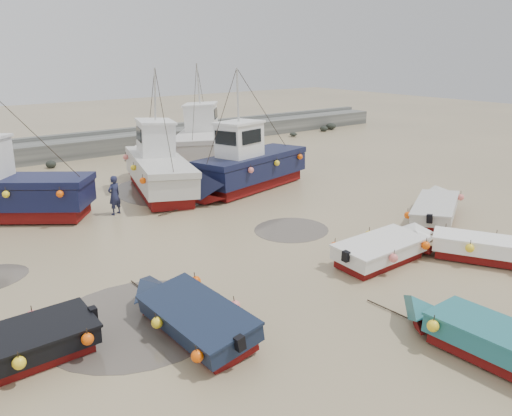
# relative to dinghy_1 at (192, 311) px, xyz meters

# --- Properties ---
(ground) EXTENTS (120.00, 120.00, 0.00)m
(ground) POSITION_rel_dinghy_1_xyz_m (3.33, 2.25, -0.55)
(ground) COLOR tan
(ground) RESTS_ON ground
(seawall) EXTENTS (60.00, 4.92, 1.50)m
(seawall) POSITION_rel_dinghy_1_xyz_m (3.38, 24.24, 0.08)
(seawall) COLOR slate
(seawall) RESTS_ON ground
(puddle_a) EXTENTS (5.26, 5.26, 0.01)m
(puddle_a) POSITION_rel_dinghy_1_xyz_m (-0.96, 1.29, -0.55)
(puddle_a) COLOR #504840
(puddle_a) RESTS_ON ground
(puddle_b) EXTENTS (3.16, 3.16, 0.01)m
(puddle_b) POSITION_rel_dinghy_1_xyz_m (7.14, 4.24, -0.55)
(puddle_b) COLOR #504840
(puddle_b) RESTS_ON ground
(puddle_d) EXTENTS (5.27, 5.27, 0.01)m
(puddle_d) POSITION_rel_dinghy_1_xyz_m (5.80, 12.75, -0.55)
(puddle_d) COLOR #504840
(puddle_d) RESTS_ON ground
(dinghy_1) EXTENTS (2.13, 5.93, 1.43)m
(dinghy_1) POSITION_rel_dinghy_1_xyz_m (0.00, 0.00, 0.00)
(dinghy_1) COLOR maroon
(dinghy_1) RESTS_ON ground
(dinghy_2) EXTENTS (2.20, 5.84, 1.43)m
(dinghy_2) POSITION_rel_dinghy_1_xyz_m (5.14, -5.37, 0.00)
(dinghy_2) COLOR maroon
(dinghy_2) RESTS_ON ground
(dinghy_3) EXTENTS (6.07, 3.76, 1.43)m
(dinghy_3) POSITION_rel_dinghy_1_xyz_m (13.30, 1.56, -0.01)
(dinghy_3) COLOR maroon
(dinghy_3) RESTS_ON ground
(dinghy_5) EXTENTS (5.76, 2.10, 1.43)m
(dinghy_5) POSITION_rel_dinghy_1_xyz_m (7.76, -0.13, 0.00)
(dinghy_5) COLOR maroon
(dinghy_5) RESTS_ON ground
(dinghy_6) EXTENTS (3.43, 5.17, 1.43)m
(dinghy_6) POSITION_rel_dinghy_1_xyz_m (10.30, -1.84, 0.01)
(dinghy_6) COLOR maroon
(dinghy_6) RESTS_ON ground
(cabin_boat_1) EXTENTS (4.52, 10.18, 6.22)m
(cabin_boat_1) POSITION_rel_dinghy_1_xyz_m (5.40, 13.05, 0.79)
(cabin_boat_1) COLOR maroon
(cabin_boat_1) RESTS_ON ground
(cabin_boat_2) EXTENTS (9.80, 4.10, 6.22)m
(cabin_boat_2) POSITION_rel_dinghy_1_xyz_m (9.13, 10.34, 0.80)
(cabin_boat_2) COLOR maroon
(cabin_boat_2) RESTS_ON ground
(cabin_boat_3) EXTENTS (7.50, 8.64, 6.22)m
(cabin_boat_3) POSITION_rel_dinghy_1_xyz_m (11.69, 18.73, 0.79)
(cabin_boat_3) COLOR maroon
(cabin_boat_3) RESTS_ON ground
(person) EXTENTS (0.76, 0.63, 1.79)m
(person) POSITION_rel_dinghy_1_xyz_m (2.11, 10.57, -0.55)
(person) COLOR #1C203C
(person) RESTS_ON ground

